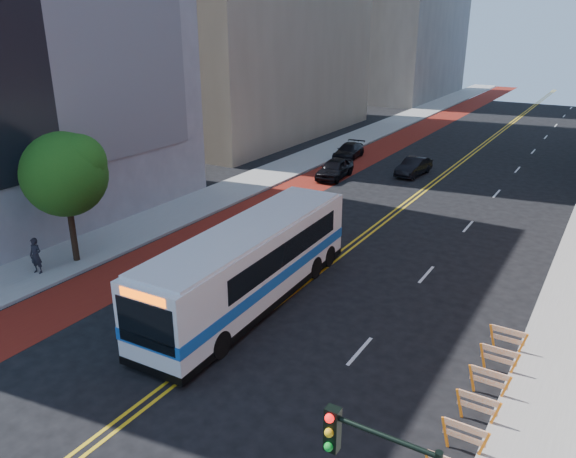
% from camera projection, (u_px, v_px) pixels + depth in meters
% --- Properties ---
extents(ground, '(160.00, 160.00, 0.00)m').
position_uv_depth(ground, '(157.00, 395.00, 19.03)').
color(ground, black).
rests_on(ground, ground).
extents(sidewalk_left, '(4.00, 140.00, 0.15)m').
position_uv_depth(sidewalk_left, '(297.00, 163.00, 48.83)').
color(sidewalk_left, gray).
rests_on(sidewalk_left, ground).
extents(bus_lane_paint, '(3.60, 140.00, 0.01)m').
position_uv_depth(bus_lane_paint, '(337.00, 170.00, 46.96)').
color(bus_lane_paint, maroon).
rests_on(bus_lane_paint, ground).
extents(center_line_inner, '(0.14, 140.00, 0.01)m').
position_uv_depth(center_line_inner, '(430.00, 184.00, 43.13)').
color(center_line_inner, gold).
rests_on(center_line_inner, ground).
extents(center_line_outer, '(0.14, 140.00, 0.01)m').
position_uv_depth(center_line_outer, '(434.00, 184.00, 42.96)').
color(center_line_outer, gold).
rests_on(center_line_outer, ground).
extents(lane_dashes, '(0.14, 98.20, 0.01)m').
position_uv_depth(lane_dashes, '(517.00, 170.00, 47.13)').
color(lane_dashes, silver).
rests_on(lane_dashes, ground).
extents(construction_barriers, '(1.42, 10.91, 1.00)m').
position_uv_depth(construction_barriers, '(471.00, 419.00, 16.89)').
color(construction_barriers, orange).
rests_on(construction_barriers, ground).
extents(street_tree, '(4.20, 4.20, 6.70)m').
position_uv_depth(street_tree, '(66.00, 171.00, 27.57)').
color(street_tree, black).
rests_on(street_tree, sidewalk_left).
extents(transit_bus, '(3.37, 13.31, 3.63)m').
position_uv_depth(transit_bus, '(252.00, 263.00, 24.63)').
color(transit_bus, silver).
rests_on(transit_bus, ground).
extents(car_a, '(2.17, 4.70, 1.56)m').
position_uv_depth(car_a, '(335.00, 168.00, 44.42)').
color(car_a, black).
rests_on(car_a, ground).
extents(car_b, '(1.86, 4.38, 1.41)m').
position_uv_depth(car_b, '(414.00, 167.00, 45.28)').
color(car_b, black).
rests_on(car_b, ground).
extents(car_c, '(2.35, 4.77, 1.33)m').
position_uv_depth(car_c, '(349.00, 151.00, 50.70)').
color(car_c, black).
rests_on(car_c, ground).
extents(pedestrian, '(0.73, 0.55, 1.81)m').
position_uv_depth(pedestrian, '(36.00, 256.00, 27.48)').
color(pedestrian, black).
rests_on(pedestrian, sidewalk_left).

